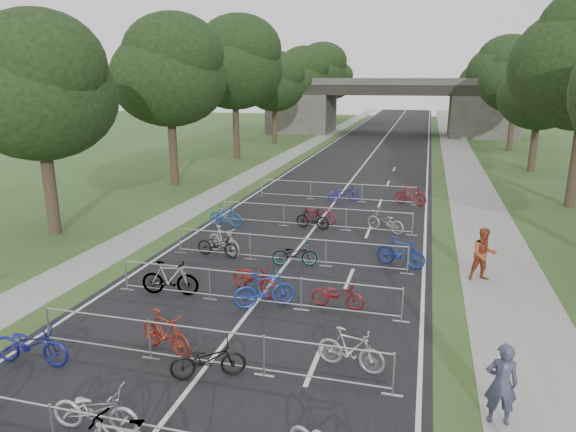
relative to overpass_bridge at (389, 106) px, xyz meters
name	(u,v)px	position (x,y,z in m)	size (l,w,h in m)	color
road	(376,149)	(0.00, -15.00, -3.53)	(11.00, 140.00, 0.01)	black
sidewalk_right	(458,151)	(8.00, -15.00, -3.53)	(3.00, 140.00, 0.01)	gray
sidewalk_left	(305,146)	(-7.50, -15.00, -3.53)	(2.00, 140.00, 0.01)	gray
lane_markings	(376,149)	(0.00, -15.00, -3.53)	(0.12, 140.00, 0.00)	silver
overpass_bridge	(389,106)	(0.00, 0.00, 0.00)	(31.00, 8.00, 7.05)	#3F3D38
tree_left_0	(39,91)	(-11.39, -49.07, 2.96)	(6.72, 6.72, 10.25)	#33261C
tree_left_1	(170,74)	(-11.39, -37.07, 3.77)	(7.56, 7.56, 11.53)	#33261C
tree_left_2	(235,65)	(-11.39, -25.07, 4.58)	(8.40, 8.40, 12.81)	#33261C
tree_right_2	(542,93)	(13.11, -25.07, 2.41)	(6.16, 6.16, 9.39)	#33261C
tree_left_3	(275,83)	(-11.39, -13.07, 2.96)	(6.72, 6.72, 10.25)	#33261C
tree_right_3	(518,79)	(13.11, -13.07, 3.39)	(7.17, 7.17, 10.93)	#33261C
tree_left_4	(301,76)	(-11.39, -1.07, 3.77)	(7.56, 7.56, 11.53)	#33261C
tree_right_4	(503,71)	(13.11, -1.07, 4.37)	(8.18, 8.18, 12.47)	#33261C
tree_left_5	(320,71)	(-11.39, 10.93, 4.58)	(8.40, 8.40, 12.81)	#33261C
tree_right_5	(490,86)	(13.11, 10.93, 2.41)	(6.16, 6.16, 9.39)	#33261C
tree_left_6	(334,81)	(-11.39, 22.93, 2.96)	(6.72, 6.72, 10.25)	#33261C
tree_right_6	(483,79)	(13.11, 22.93, 3.39)	(7.17, 7.17, 10.93)	#33261C
barrier_row_2	(205,348)	(0.00, -57.80, -2.99)	(9.70, 0.08, 1.10)	#ABAEB4
barrier_row_3	(254,289)	(0.00, -54.00, -2.99)	(9.70, 0.08, 1.10)	#ABAEB4
barrier_row_4	(287,250)	(0.00, -50.00, -2.99)	(9.70, 0.08, 1.10)	#ABAEB4
barrier_row_5	(314,217)	(0.00, -45.00, -2.99)	(9.70, 0.08, 1.10)	#ABAEB4
barrier_row_6	(336,192)	(0.00, -39.00, -2.99)	(9.70, 0.08, 1.10)	#ABAEB4
bike_5	(95,410)	(-1.17, -60.60, -3.04)	(0.66, 1.89, 0.99)	#AFAEB6
bike_8	(31,344)	(-4.30, -58.80, -2.99)	(0.73, 2.08, 1.09)	navy
bike_9	(166,333)	(-1.30, -57.40, -2.96)	(0.54, 1.90, 1.14)	maroon
bike_10	(208,360)	(0.25, -58.20, -3.06)	(0.63, 1.82, 0.96)	black
bike_11	(351,350)	(3.51, -56.93, -3.00)	(0.50, 1.78, 1.07)	#95969C
bike_12	(170,278)	(-2.96, -53.98, -2.95)	(0.55, 1.95, 1.17)	#ABAEB4
bike_13	(254,278)	(-0.33, -53.08, -3.01)	(0.69, 1.98, 1.04)	maroon
bike_14	(265,290)	(0.37, -54.09, -2.94)	(0.56, 1.98, 1.19)	#1C389B
bike_15	(338,295)	(2.61, -53.53, -3.09)	(0.59, 1.69, 0.89)	maroon
bike_16	(218,245)	(-2.92, -50.00, -3.05)	(0.64, 1.84, 0.97)	black
bike_17	(224,241)	(-2.78, -49.69, -2.95)	(0.55, 1.95, 1.17)	#A6A6AE
bike_18	(295,254)	(0.35, -50.20, -3.08)	(0.60, 1.72, 0.90)	#ABAEB4
bike_19	(401,252)	(4.30, -49.25, -2.95)	(0.55, 1.94, 1.17)	navy
bike_20	(226,216)	(-4.24, -45.83, -3.00)	(0.51, 1.79, 1.08)	#19498C
bike_21	(320,214)	(0.06, -44.05, -3.04)	(0.66, 1.89, 0.99)	maroon
bike_22	(313,219)	(-0.06, -45.13, -3.03)	(0.47, 1.68, 1.01)	black
bike_23	(385,222)	(3.35, -44.77, -3.02)	(0.69, 1.97, 1.04)	gray
bike_26	(344,193)	(0.48, -39.11, -3.05)	(0.64, 1.85, 0.97)	navy
bike_27	(411,195)	(4.30, -38.93, -2.96)	(0.54, 1.90, 1.14)	maroon
pedestrian_a	(501,384)	(6.80, -58.17, -2.62)	(0.66, 0.44, 1.82)	#383B54
pedestrian_b	(484,255)	(7.20, -49.89, -2.57)	(0.93, 0.73, 1.92)	#943B20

